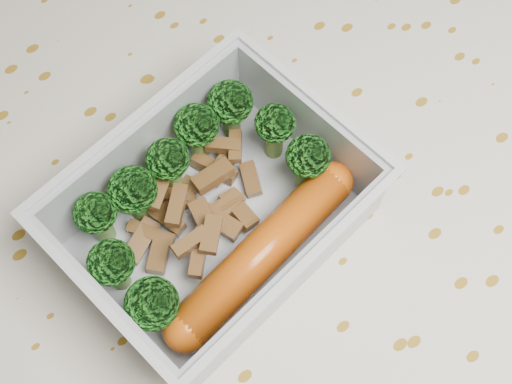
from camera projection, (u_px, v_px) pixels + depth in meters
ground_plane at (258, 384)px, 1.16m from camera, size 4.00×4.00×0.00m
dining_table at (261, 252)px, 0.55m from camera, size 1.40×0.90×0.75m
tablecloth at (262, 229)px, 0.50m from camera, size 1.46×0.96×0.19m
lunch_container at (215, 217)px, 0.44m from camera, size 0.20×0.16×0.06m
broccoli_florets at (186, 185)px, 0.43m from camera, size 0.16×0.11×0.05m
meat_pile at (197, 206)px, 0.45m from camera, size 0.11×0.08×0.03m
sausage at (262, 253)px, 0.43m from camera, size 0.16×0.05×0.03m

